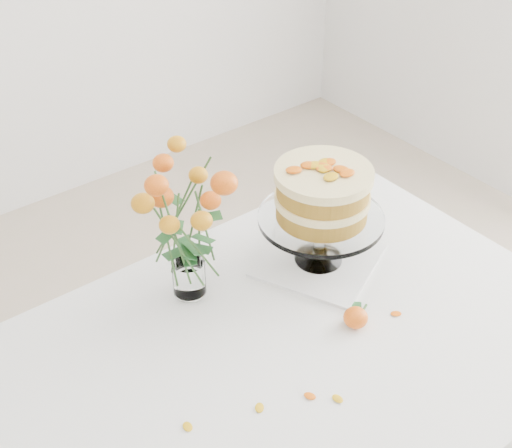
{
  "coord_description": "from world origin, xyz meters",
  "views": [
    {
      "loc": [
        -0.7,
        -0.84,
        1.9
      ],
      "look_at": [
        0.13,
        0.23,
        0.92
      ],
      "focal_mm": 50.0,
      "sensor_mm": 36.0,
      "label": 1
    }
  ],
  "objects": [
    {
      "name": "stray_petal_c",
      "position": [
        0.02,
        -0.18,
        0.76
      ],
      "size": [
        0.03,
        0.02,
        0.0
      ],
      "primitive_type": "ellipsoid",
      "color": "gold",
      "rests_on": "table"
    },
    {
      "name": "stray_petal_b",
      "position": [
        -0.02,
        -0.14,
        0.76
      ],
      "size": [
        0.03,
        0.02,
        0.0
      ],
      "primitive_type": "ellipsoid",
      "color": "gold",
      "rests_on": "table"
    },
    {
      "name": "stray_petal_a",
      "position": [
        -0.12,
        -0.1,
        0.76
      ],
      "size": [
        0.03,
        0.02,
        0.0
      ],
      "primitive_type": "ellipsoid",
      "color": "gold",
      "rests_on": "table"
    },
    {
      "name": "table",
      "position": [
        0.0,
        0.0,
        0.67
      ],
      "size": [
        1.43,
        0.93,
        0.76
      ],
      "color": "tan",
      "rests_on": "ground"
    },
    {
      "name": "stray_petal_f",
      "position": [
        0.3,
        -0.08,
        0.76
      ],
      "size": [
        0.03,
        0.02,
        0.0
      ],
      "primitive_type": "ellipsoid",
      "color": "gold",
      "rests_on": "table"
    },
    {
      "name": "napkin",
      "position": [
        0.29,
        0.18,
        0.76
      ],
      "size": [
        0.36,
        0.36,
        0.01
      ],
      "primitive_type": "cube",
      "rotation": [
        0.0,
        0.0,
        0.43
      ],
      "color": "silver",
      "rests_on": "table"
    },
    {
      "name": "loose_rose_far",
      "position": [
        0.2,
        -0.05,
        0.78
      ],
      "size": [
        0.1,
        0.06,
        0.05
      ],
      "rotation": [
        0.0,
        0.0,
        0.42
      ],
      "color": "#C34B09",
      "rests_on": "table"
    },
    {
      "name": "rose_vase",
      "position": [
        -0.04,
        0.27,
        0.99
      ],
      "size": [
        0.32,
        0.32,
        0.4
      ],
      "rotation": [
        0.0,
        0.0,
        0.26
      ],
      "color": "white",
      "rests_on": "table"
    },
    {
      "name": "cake_stand",
      "position": [
        0.29,
        0.18,
        0.95
      ],
      "size": [
        0.31,
        0.31,
        0.28
      ],
      "rotation": [
        0.0,
        0.0,
        -0.32
      ],
      "color": "white",
      "rests_on": "napkin"
    },
    {
      "name": "stray_petal_d",
      "position": [
        -0.26,
        -0.05,
        0.76
      ],
      "size": [
        0.03,
        0.02,
        0.0
      ],
      "primitive_type": "ellipsoid",
      "color": "gold",
      "rests_on": "table"
    }
  ]
}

